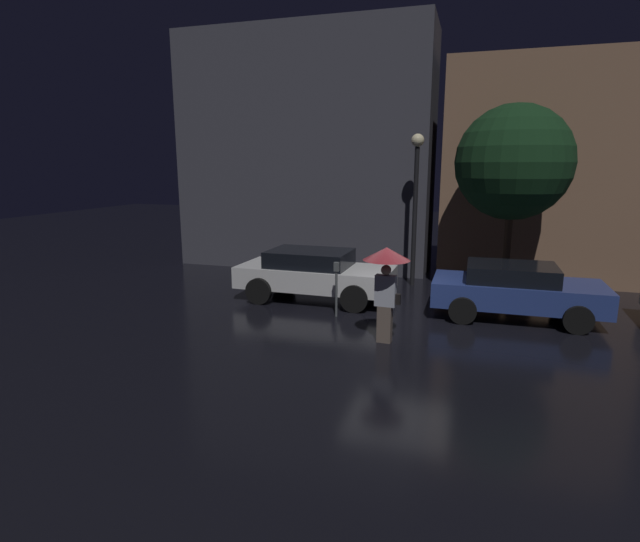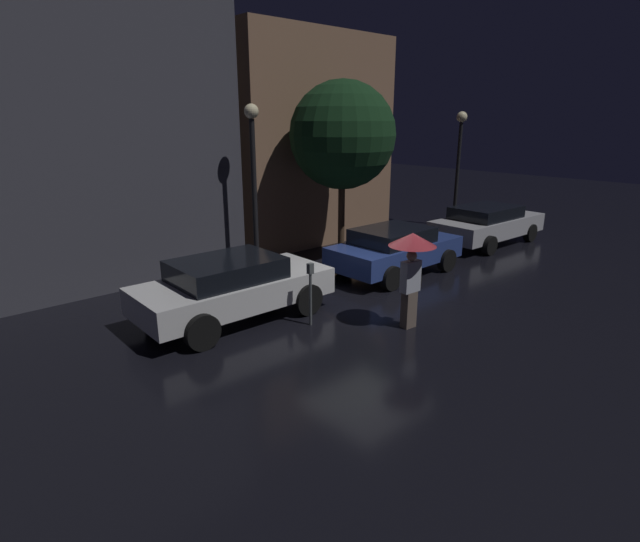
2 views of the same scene
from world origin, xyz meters
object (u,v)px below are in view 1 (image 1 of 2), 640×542
Objects in this scene: pedestrian_with_umbrella at (386,269)px; parked_car_white at (314,273)px; street_lamp_near at (416,187)px; parking_meter at (336,283)px; parked_car_blue at (515,289)px.

parked_car_white is at bearing -44.98° from pedestrian_with_umbrella.
parking_meter is at bearing -109.57° from street_lamp_near.
street_lamp_near is at bearing 70.43° from parking_meter.
pedestrian_with_umbrella is 5.54m from street_lamp_near.
parked_car_blue is 1.96× the size of pedestrian_with_umbrella.
parking_meter reaches higher than parked_car_blue.
parked_car_white is 2.11× the size of pedestrian_with_umbrella.
street_lamp_near is at bearing -85.20° from pedestrian_with_umbrella.
street_lamp_near is at bearing 47.53° from parked_car_white.
parked_car_blue is 0.87× the size of street_lamp_near.
pedestrian_with_umbrella is at bearing -135.59° from parked_car_blue.
street_lamp_near is (1.39, 3.90, 2.18)m from parking_meter.
parking_meter is at bearing -40.90° from pedestrian_with_umbrella.
parked_car_blue is at bearing -131.61° from pedestrian_with_umbrella.
parked_car_white is at bearing 178.10° from parked_car_blue.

